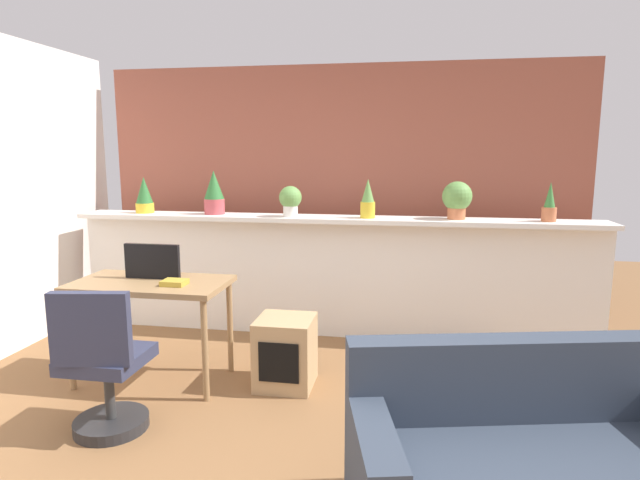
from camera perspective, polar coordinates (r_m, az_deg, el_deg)
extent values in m
plane|color=brown|center=(3.20, -4.68, -21.93)|extent=(12.00, 12.00, 0.00)
cube|color=white|center=(4.83, 1.17, -4.14)|extent=(4.70, 0.16, 1.06)
cube|color=white|center=(4.69, 1.12, 2.27)|extent=(4.70, 0.38, 0.04)
cube|color=#9E5442|center=(5.30, 2.18, 4.99)|extent=(4.70, 0.10, 2.50)
cylinder|color=gold|center=(5.27, -18.38, 3.31)|extent=(0.17, 0.17, 0.09)
cone|color=#2D7033|center=(5.25, -18.47, 5.15)|extent=(0.16, 0.16, 0.25)
cylinder|color=#B7474C|center=(4.99, -11.32, 3.57)|extent=(0.19, 0.19, 0.14)
cone|color=#2D7033|center=(4.98, -11.40, 5.87)|extent=(0.18, 0.18, 0.26)
cylinder|color=silver|center=(4.71, -3.21, 3.12)|extent=(0.13, 0.13, 0.10)
sphere|color=#669E4C|center=(4.70, -3.22, 4.62)|extent=(0.20, 0.20, 0.20)
cylinder|color=gold|center=(4.63, 5.17, 3.25)|extent=(0.13, 0.13, 0.14)
cone|color=#669E4C|center=(4.61, 5.20, 5.36)|extent=(0.11, 0.11, 0.20)
cylinder|color=#C66B42|center=(4.68, 14.51, 2.82)|extent=(0.15, 0.15, 0.10)
sphere|color=#669E4C|center=(4.66, 14.59, 4.60)|extent=(0.25, 0.25, 0.25)
cylinder|color=#C66B42|center=(4.77, 23.48, 2.56)|extent=(0.12, 0.12, 0.12)
cone|color=#3D843D|center=(4.75, 23.61, 4.51)|extent=(0.09, 0.09, 0.21)
cylinder|color=#99754C|center=(4.15, -25.40, -9.87)|extent=(0.04, 0.04, 0.71)
cylinder|color=#99754C|center=(3.69, -12.32, -11.58)|extent=(0.04, 0.04, 0.71)
cylinder|color=#99754C|center=(4.55, -21.77, -7.97)|extent=(0.04, 0.04, 0.71)
cylinder|color=#99754C|center=(4.13, -9.69, -9.19)|extent=(0.04, 0.04, 0.71)
cube|color=#99754C|center=(4.00, -17.83, -4.53)|extent=(1.10, 0.60, 0.04)
cube|color=black|center=(4.04, -17.66, -2.22)|extent=(0.42, 0.04, 0.26)
cylinder|color=#262628|center=(3.63, -21.57, -17.92)|extent=(0.44, 0.44, 0.07)
cylinder|color=#333333|center=(3.55, -21.78, -14.97)|extent=(0.06, 0.06, 0.34)
cube|color=#2D334C|center=(3.47, -22.00, -11.79)|extent=(0.44, 0.44, 0.08)
cube|color=#2D334C|center=(3.22, -23.57, -8.81)|extent=(0.45, 0.14, 0.42)
cube|color=tan|center=(3.88, -3.74, -11.96)|extent=(0.40, 0.40, 0.50)
cube|color=black|center=(3.71, -4.45, -13.01)|extent=(0.28, 0.04, 0.28)
cube|color=gold|center=(3.83, -15.45, -4.45)|extent=(0.16, 0.14, 0.04)
cube|color=#333D4C|center=(2.76, 19.74, -13.84)|extent=(1.56, 0.51, 0.40)
cube|color=#333D4C|center=(2.37, 5.76, -20.60)|extent=(0.33, 0.78, 0.16)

